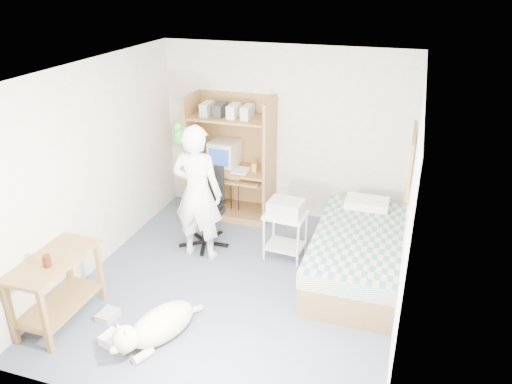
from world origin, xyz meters
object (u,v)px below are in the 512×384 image
side_desk (56,281)px  dog (157,326)px  bed (357,254)px  office_chair (205,218)px  person (197,193)px  printer_cart (285,228)px  computer_hutch (232,162)px

side_desk → dog: side_desk is taller
bed → side_desk: bearing=-147.5°
office_chair → person: (0.05, -0.31, 0.50)m
dog → side_desk: bearing=-156.0°
bed → person: (-1.99, -0.15, 0.59)m
office_chair → printer_cart: bearing=0.2°
computer_hutch → office_chair: computer_hutch is taller
office_chair → dog: 2.00m
side_desk → dog: 1.16m
bed → office_chair: office_chair is taller
side_desk → dog: size_ratio=0.94×
bed → person: size_ratio=1.15×
computer_hutch → office_chair: bearing=-92.4°
computer_hutch → person: bearing=-89.6°
person → dog: size_ratio=1.64×
dog → printer_cart: size_ratio=1.74×
printer_cart → office_chair: bearing=-176.2°
computer_hutch → dog: (0.27, -2.93, -0.64)m
side_desk → dog: bearing=0.3°
side_desk → computer_hutch: bearing=73.9°
dog → printer_cart: (0.80, 1.96, 0.22)m
computer_hutch → side_desk: computer_hutch is taller
bed → person: person is taller
bed → dog: bearing=-133.7°
computer_hutch → printer_cart: 1.50m
bed → office_chair: 2.05m
office_chair → person: size_ratio=0.60×
person → printer_cart: 1.20m
bed → side_desk: 3.39m
bed → dog: 2.50m
bed → computer_hutch: bearing=150.7°
computer_hutch → office_chair: (-0.04, -0.96, -0.44)m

